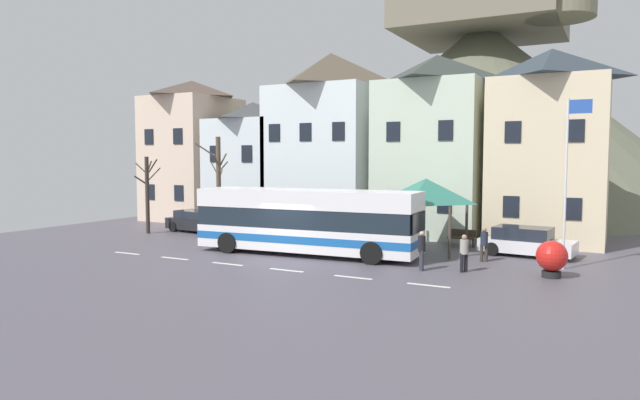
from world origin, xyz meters
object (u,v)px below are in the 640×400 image
flagpole (568,171)px  townhouse_01 (253,163)px  bare_tree_00 (147,192)px  bus_shelter (426,191)px  parked_car_02 (278,224)px  townhouse_04 (549,146)px  pedestrian_02 (422,249)px  hilltop_castle (481,108)px  harbour_buoy (552,257)px  parked_car_00 (199,221)px  parked_car_01 (526,242)px  townhouse_00 (193,150)px  pedestrian_01 (464,251)px  transit_bus (307,222)px  bare_tree_01 (218,186)px  pedestrian_00 (484,243)px  public_bench (462,237)px  townhouse_02 (331,141)px  townhouse_03 (436,145)px

flagpole → townhouse_01: bearing=159.6°
flagpole → bare_tree_00: size_ratio=1.50×
bus_shelter → parked_car_02: (-9.60, 1.65, -2.32)m
townhouse_04 → pedestrian_02: 12.46m
hilltop_castle → harbour_buoy: size_ratio=28.71×
townhouse_04 → bare_tree_00: size_ratio=2.24×
pedestrian_02 → harbour_buoy: (4.87, 1.00, -0.11)m
parked_car_00 → parked_car_01: size_ratio=1.02×
townhouse_00 → bus_shelter: (20.03, -6.39, -2.20)m
bus_shelter → pedestrian_01: bus_shelter is taller
transit_bus → bare_tree_01: bare_tree_01 is taller
pedestrian_00 → harbour_buoy: size_ratio=1.07×
harbour_buoy → bare_tree_01: 18.10m
townhouse_01 → pedestrian_01: 20.28m
bus_shelter → parked_car_02: 10.01m
harbour_buoy → bare_tree_01: bearing=172.5°
public_bench → parked_car_02: bearing=-176.5°
pedestrian_00 → public_bench: (-1.94, 3.94, -0.37)m
townhouse_00 → townhouse_04: 25.04m
parked_car_01 → harbour_buoy: bearing=-65.2°
townhouse_02 → flagpole: townhouse_02 is taller
hilltop_castle → pedestrian_01: size_ratio=26.88×
public_bench → parked_car_01: bearing=-23.6°
townhouse_02 → pedestrian_02: 15.98m
townhouse_01 → townhouse_03: bearing=3.5°
parked_car_01 → townhouse_01: bearing=171.3°
pedestrian_01 → public_bench: 6.93m
hilltop_castle → parked_car_00: size_ratio=9.20×
pedestrian_02 → harbour_buoy: size_ratio=1.13×
parked_car_01 → townhouse_02: bearing=162.3°
townhouse_02 → pedestrian_00: size_ratio=7.46×
public_bench → bare_tree_00: 18.82m
townhouse_04 → public_bench: townhouse_04 is taller
townhouse_01 → pedestrian_02: townhouse_01 is taller
pedestrian_02 → harbour_buoy: bearing=11.6°
parked_car_00 → flagpole: flagpole is taller
townhouse_02 → parked_car_01: 15.32m
harbour_buoy → parked_car_00: bearing=168.2°
townhouse_00 → bare_tree_01: 11.75m
townhouse_00 → transit_bus: 18.62m
transit_bus → parked_car_02: (-4.88, 5.23, -0.90)m
parked_car_01 → bare_tree_01: size_ratio=0.76×
townhouse_04 → harbour_buoy: bearing=-83.2°
parked_car_00 → pedestrian_00: 18.03m
hilltop_castle → bus_shelter: size_ratio=11.42×
townhouse_01 → hilltop_castle: 24.71m
townhouse_00 → harbour_buoy: 28.51m
transit_bus → pedestrian_00: transit_bus is taller
hilltop_castle → bus_shelter: bearing=-83.4°
bus_shelter → pedestrian_02: (1.34, -4.85, -2.08)m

